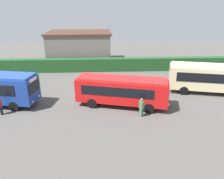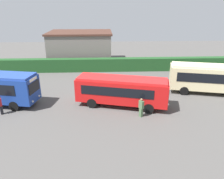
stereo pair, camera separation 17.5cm
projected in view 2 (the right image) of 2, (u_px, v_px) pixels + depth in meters
ground_plane at (96, 100)px, 23.48m from camera, size 82.52×82.52×0.00m
bus_red at (122, 90)px, 21.49m from camera, size 9.39×4.66×3.00m
bus_cream at (208, 77)px, 24.71m from camera, size 8.91×4.50×3.35m
person_left at (0, 104)px, 20.03m from camera, size 0.46×0.55×1.90m
person_center at (141, 107)px, 19.59m from camera, size 0.47×0.53×1.83m
hedge_row at (97, 65)px, 33.55m from camera, size 53.26×1.33×2.01m
depot_building at (81, 47)px, 37.86m from camera, size 10.81×8.23×5.49m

